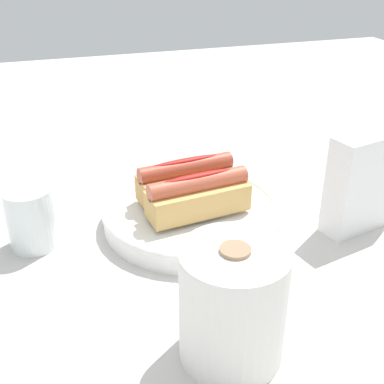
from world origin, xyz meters
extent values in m
plane|color=beige|center=(0.00, 0.00, 0.00)|extent=(2.40, 2.40, 0.00)
cylinder|color=white|center=(0.01, 0.01, 0.01)|extent=(0.27, 0.27, 0.03)
torus|color=white|center=(0.01, 0.01, 0.03)|extent=(0.27, 0.27, 0.01)
cube|color=tan|center=(0.01, -0.02, 0.05)|extent=(0.15, 0.07, 0.04)
cylinder|color=#A84733|center=(0.01, -0.02, 0.08)|extent=(0.15, 0.04, 0.03)
ellipsoid|color=red|center=(0.01, -0.02, 0.09)|extent=(0.11, 0.02, 0.01)
cube|color=tan|center=(0.01, 0.03, 0.05)|extent=(0.15, 0.07, 0.04)
cylinder|color=#BC563D|center=(0.01, 0.03, 0.08)|extent=(0.15, 0.04, 0.03)
ellipsoid|color=red|center=(0.01, 0.03, 0.09)|extent=(0.11, 0.02, 0.01)
cylinder|color=white|center=(0.25, -0.01, 0.04)|extent=(0.07, 0.07, 0.09)
cylinder|color=silver|center=(0.25, -0.01, 0.04)|extent=(0.06, 0.06, 0.07)
cylinder|color=white|center=(0.06, 0.27, 0.07)|extent=(0.11, 0.11, 0.13)
cylinder|color=#997A5B|center=(0.06, 0.27, 0.13)|extent=(0.03, 0.03, 0.00)
cube|color=white|center=(-0.22, 0.09, 0.07)|extent=(0.12, 0.07, 0.15)
camera|label=1|loc=(0.22, 0.62, 0.40)|focal=45.85mm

